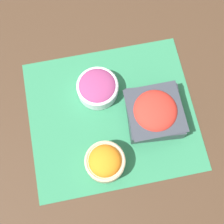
# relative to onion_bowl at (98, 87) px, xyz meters

# --- Properties ---
(ground_plane) EXTENTS (3.00, 3.00, 0.00)m
(ground_plane) POSITION_rel_onion_bowl_xyz_m (0.03, -0.09, -0.04)
(ground_plane) COLOR #422D1E
(placemat) EXTENTS (0.54, 0.48, 0.00)m
(placemat) POSITION_rel_onion_bowl_xyz_m (0.03, -0.09, -0.04)
(placemat) COLOR #2D7A51
(placemat) RESTS_ON ground_plane
(onion_bowl) EXTENTS (0.14, 0.14, 0.06)m
(onion_bowl) POSITION_rel_onion_bowl_xyz_m (0.00, 0.00, 0.00)
(onion_bowl) COLOR silver
(onion_bowl) RESTS_ON placemat
(carrot_bowl) EXTENTS (0.12, 0.12, 0.09)m
(carrot_bowl) POSITION_rel_onion_bowl_xyz_m (-0.02, -0.24, 0.01)
(carrot_bowl) COLOR #C6B28E
(carrot_bowl) RESTS_ON placemat
(tomato_bowl) EXTENTS (0.18, 0.18, 0.09)m
(tomato_bowl) POSITION_rel_onion_bowl_xyz_m (0.16, -0.12, 0.01)
(tomato_bowl) COLOR #333842
(tomato_bowl) RESTS_ON placemat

